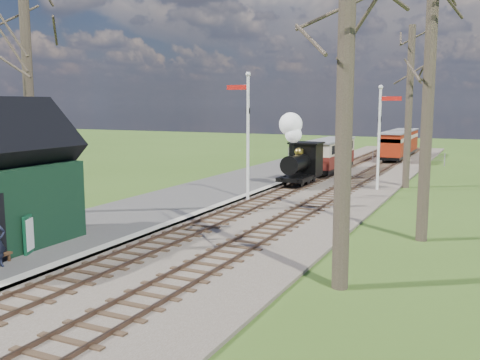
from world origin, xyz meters
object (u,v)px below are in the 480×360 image
object	(u,v)px
semaphore_near	(247,127)
semaphore_far	(381,130)
coach	(329,154)
locomotive	(300,154)
red_carriage_a	(394,146)
red_carriage_b	(404,141)
sign_board	(30,234)

from	to	relation	value
semaphore_near	semaphore_far	world-z (taller)	semaphore_near
semaphore_near	coach	size ratio (longest dim) A/B	0.96
semaphore_far	coach	world-z (taller)	semaphore_far
semaphore_far	locomotive	xyz separation A→B (m)	(-4.39, -0.47, -1.46)
semaphore_near	red_carriage_a	world-z (taller)	semaphore_near
semaphore_near	red_carriage_b	distance (m)	26.92
red_carriage_a	sign_board	size ratio (longest dim) A/B	3.85
locomotive	sign_board	bearing A→B (deg)	-99.28
red_carriage_b	locomotive	bearing A→B (deg)	-97.06
semaphore_far	locomotive	distance (m)	4.65
coach	sign_board	size ratio (longest dim) A/B	5.47
red_carriage_b	sign_board	world-z (taller)	red_carriage_b
semaphore_near	red_carriage_b	size ratio (longest dim) A/B	1.36
coach	sign_board	xyz separation A→B (m)	(-2.79, -23.07, -0.60)
coach	red_carriage_a	distance (m)	9.87
semaphore_far	coach	size ratio (longest dim) A/B	0.88
locomotive	red_carriage_b	xyz separation A→B (m)	(2.61, 21.08, -0.53)
red_carriage_a	coach	bearing A→B (deg)	-105.27
locomotive	sign_board	world-z (taller)	locomotive
semaphore_far	red_carriage_a	distance (m)	15.34
semaphore_near	sign_board	size ratio (longest dim) A/B	5.23
sign_board	red_carriage_b	bearing A→B (deg)	81.94
semaphore_far	coach	bearing A→B (deg)	128.05
coach	red_carriage_a	xyz separation A→B (m)	(2.60, 9.52, -0.03)
coach	sign_board	distance (m)	23.25
coach	locomotive	bearing A→B (deg)	-90.11
coach	sign_board	world-z (taller)	coach
locomotive	semaphore_near	bearing A→B (deg)	-97.80
locomotive	sign_board	xyz separation A→B (m)	(-2.78, -17.01, -1.10)
red_carriage_a	red_carriage_b	world-z (taller)	same
coach	semaphore_near	bearing A→B (deg)	-93.80
semaphore_near	locomotive	distance (m)	5.84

